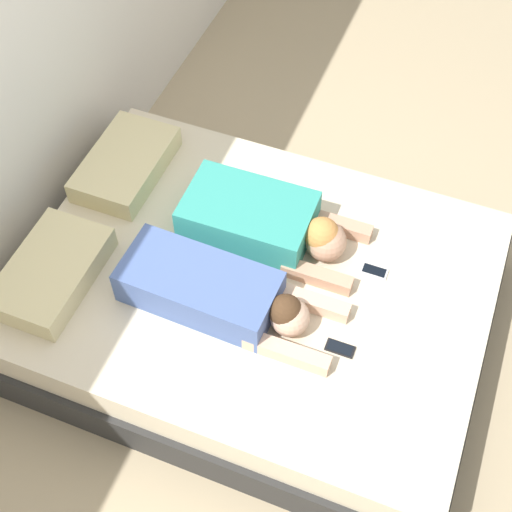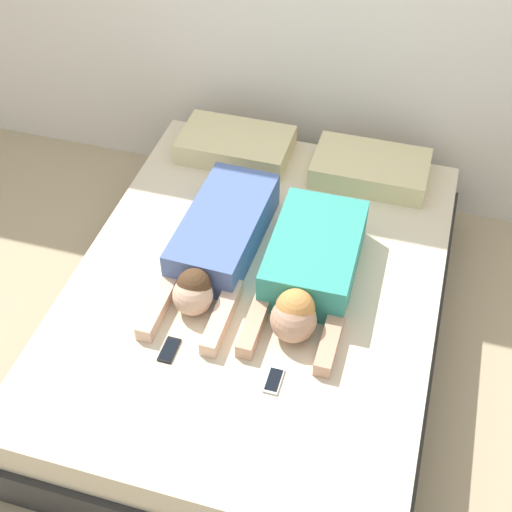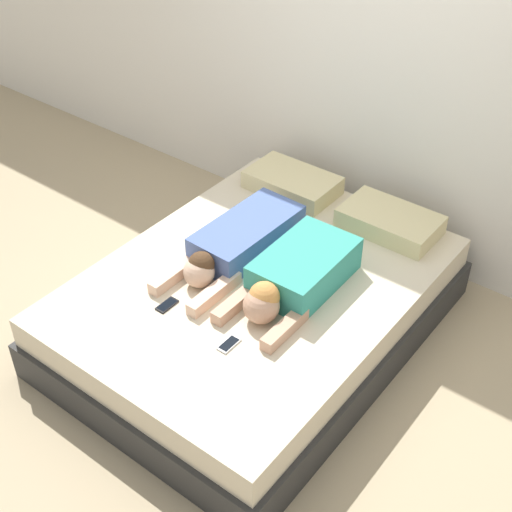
# 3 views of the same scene
# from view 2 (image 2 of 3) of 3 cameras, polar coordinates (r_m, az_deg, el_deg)

# --- Properties ---
(ground_plane) EXTENTS (12.00, 12.00, 0.00)m
(ground_plane) POSITION_cam_2_polar(r_m,az_deg,el_deg) (3.51, 0.00, -6.55)
(ground_plane) COLOR tan
(bed) EXTENTS (1.67, 2.19, 0.42)m
(bed) POSITION_cam_2_polar(r_m,az_deg,el_deg) (3.35, 0.00, -4.37)
(bed) COLOR #2D2D2D
(bed) RESTS_ON ground_plane
(pillow_head_left) EXTENTS (0.58, 0.35, 0.12)m
(pillow_head_left) POSITION_cam_2_polar(r_m,az_deg,el_deg) (3.85, -1.63, 8.87)
(pillow_head_left) COLOR beige
(pillow_head_left) RESTS_ON bed
(pillow_head_right) EXTENTS (0.58, 0.35, 0.12)m
(pillow_head_right) POSITION_cam_2_polar(r_m,az_deg,el_deg) (3.73, 9.14, 6.92)
(pillow_head_right) COLOR beige
(pillow_head_right) RESTS_ON bed
(person_left) EXTENTS (0.35, 1.01, 0.20)m
(person_left) POSITION_cam_2_polar(r_m,az_deg,el_deg) (3.23, -3.10, 1.06)
(person_left) COLOR #4C66A5
(person_left) RESTS_ON bed
(person_right) EXTENTS (0.39, 0.87, 0.22)m
(person_right) POSITION_cam_2_polar(r_m,az_deg,el_deg) (3.11, 4.34, -1.03)
(person_right) COLOR teal
(person_right) RESTS_ON bed
(cell_phone_left) EXTENTS (0.06, 0.13, 0.01)m
(cell_phone_left) POSITION_cam_2_polar(r_m,az_deg,el_deg) (2.95, -6.95, -7.46)
(cell_phone_left) COLOR black
(cell_phone_left) RESTS_ON bed
(cell_phone_right) EXTENTS (0.06, 0.13, 0.01)m
(cell_phone_right) POSITION_cam_2_polar(r_m,az_deg,el_deg) (2.84, 1.43, -9.92)
(cell_phone_right) COLOR silver
(cell_phone_right) RESTS_ON bed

